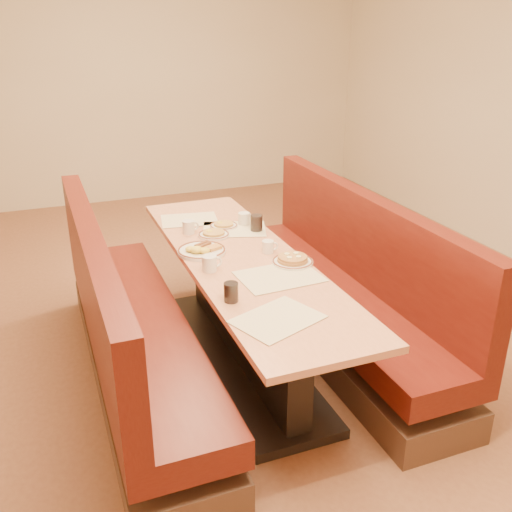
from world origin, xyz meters
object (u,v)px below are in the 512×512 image
object	(u,v)px
booth_left	(129,334)
coffee_mug_d	(189,227)
coffee_mug_c	(244,218)
soda_tumbler_near	(231,292)
pancake_plate	(293,260)
coffee_mug_b	(210,263)
eggs_plate	(201,250)
diner_table	(243,311)
coffee_mug_a	(268,246)
soda_tumbler_mid	(256,223)
booth_right	(342,294)

from	to	relation	value
booth_left	coffee_mug_d	xyz separation A→B (m)	(0.54, 0.53, 0.44)
coffee_mug_c	soda_tumbler_near	size ratio (longest dim) A/B	1.08
pancake_plate	coffee_mug_b	xyz separation A→B (m)	(-0.49, 0.08, 0.03)
coffee_mug_d	eggs_plate	bearing A→B (deg)	-97.12
diner_table	booth_left	xyz separation A→B (m)	(-0.73, 0.00, -0.01)
coffee_mug_a	coffee_mug_d	xyz separation A→B (m)	(-0.37, 0.52, 0.01)
soda_tumbler_near	soda_tumbler_mid	bearing A→B (deg)	61.56
coffee_mug_d	soda_tumbler_near	world-z (taller)	soda_tumbler_near
booth_right	coffee_mug_c	xyz separation A→B (m)	(-0.51, 0.56, 0.43)
diner_table	soda_tumbler_near	distance (m)	0.73
coffee_mug_a	coffee_mug_c	world-z (taller)	coffee_mug_c
pancake_plate	soda_tumbler_mid	xyz separation A→B (m)	(0.00, 0.61, 0.04)
pancake_plate	coffee_mug_c	bearing A→B (deg)	92.06
booth_right	coffee_mug_d	world-z (taller)	booth_right
diner_table	soda_tumbler_mid	distance (m)	0.65
coffee_mug_d	soda_tumbler_mid	bearing A→B (deg)	-20.00
coffee_mug_c	coffee_mug_a	bearing A→B (deg)	-118.56
pancake_plate	coffee_mug_d	bearing A→B (deg)	120.95
diner_table	soda_tumbler_mid	size ratio (longest dim) A/B	21.68
coffee_mug_a	soda_tumbler_mid	distance (m)	0.40
booth_right	coffee_mug_d	size ratio (longest dim) A/B	21.02
soda_tumbler_near	diner_table	bearing A→B (deg)	64.54
pancake_plate	coffee_mug_d	distance (m)	0.86
eggs_plate	soda_tumbler_mid	bearing A→B (deg)	27.72
diner_table	soda_tumbler_near	size ratio (longest dim) A/B	23.83
eggs_plate	booth_left	bearing A→B (deg)	-162.98
coffee_mug_b	soda_tumbler_near	xyz separation A→B (m)	(-0.01, -0.41, 0.00)
diner_table	booth_right	xyz separation A→B (m)	(0.73, 0.00, -0.01)
booth_right	coffee_mug_d	bearing A→B (deg)	149.95
diner_table	soda_tumbler_mid	world-z (taller)	soda_tumbler_mid
pancake_plate	booth_left	bearing A→B (deg)	168.34
eggs_plate	coffee_mug_c	world-z (taller)	coffee_mug_c
diner_table	soda_tumbler_near	xyz separation A→B (m)	(-0.26, -0.54, 0.43)
coffee_mug_d	soda_tumbler_mid	world-z (taller)	soda_tumbler_mid
coffee_mug_d	soda_tumbler_near	size ratio (longest dim) A/B	1.13
coffee_mug_c	eggs_plate	bearing A→B (deg)	-161.55
booth_right	booth_left	bearing A→B (deg)	180.00
booth_left	booth_right	bearing A→B (deg)	0.00
soda_tumbler_mid	diner_table	bearing A→B (deg)	-122.17
eggs_plate	soda_tumbler_near	distance (m)	0.70
diner_table	booth_right	bearing A→B (deg)	0.00
eggs_plate	soda_tumbler_mid	distance (m)	0.53
booth_left	booth_right	world-z (taller)	same
booth_left	coffee_mug_a	xyz separation A→B (m)	(0.91, 0.01, 0.43)
soda_tumbler_mid	eggs_plate	bearing A→B (deg)	-152.28
pancake_plate	coffee_mug_a	bearing A→B (deg)	108.08
diner_table	booth_right	size ratio (longest dim) A/B	1.00
coffee_mug_b	coffee_mug_c	bearing A→B (deg)	52.68
diner_table	booth_right	distance (m)	0.73
pancake_plate	coffee_mug_b	bearing A→B (deg)	171.04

